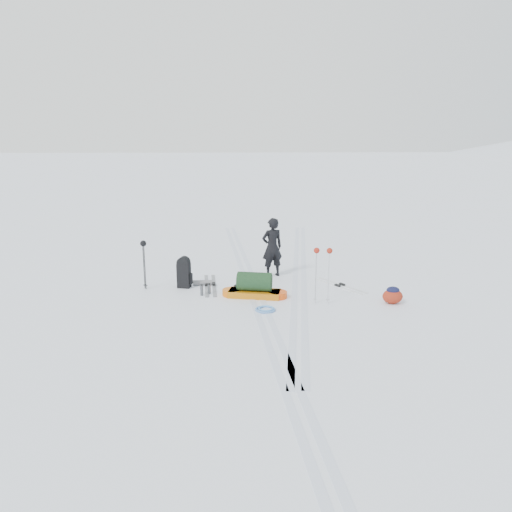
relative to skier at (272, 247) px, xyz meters
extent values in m
plane|color=white|center=(-0.56, -1.58, -0.83)|extent=(200.00, 200.00, 0.00)
cube|color=silver|center=(-0.68, -1.58, -0.82)|extent=(1.40, 17.97, 0.01)
cube|color=silver|center=(-0.44, -1.58, -0.82)|extent=(1.40, 17.97, 0.01)
cube|color=silver|center=(0.72, 0.42, -0.82)|extent=(2.09, 13.88, 0.01)
cube|color=silver|center=(0.96, 0.42, -0.82)|extent=(2.09, 13.88, 0.01)
imported|color=black|center=(0.00, 0.00, 0.00)|extent=(0.70, 0.57, 1.65)
cube|color=#C66D0B|center=(-0.58, -1.81, -0.75)|extent=(1.33, 0.77, 0.16)
cylinder|color=#EF4D0E|center=(-0.02, -1.93, -0.75)|extent=(0.54, 0.54, 0.16)
cylinder|color=orange|center=(-1.14, -1.70, -0.75)|extent=(0.54, 0.54, 0.16)
cylinder|color=black|center=(-0.58, -1.81, -0.44)|extent=(0.91, 0.62, 0.46)
cube|color=black|center=(-2.37, -0.96, -0.50)|extent=(0.37, 0.30, 0.65)
cylinder|color=black|center=(-2.37, -0.96, -0.16)|extent=(0.36, 0.29, 0.31)
cube|color=black|center=(-2.21, -0.98, -0.60)|extent=(0.11, 0.18, 0.28)
cylinder|color=slate|center=(-1.90, -0.79, -0.76)|extent=(0.51, 0.14, 0.14)
cylinder|color=black|center=(-3.38, -0.99, -0.24)|extent=(0.02, 0.02, 1.18)
cylinder|color=black|center=(-3.35, -1.06, -0.24)|extent=(0.02, 0.02, 1.18)
torus|color=black|center=(-3.38, -0.99, -0.73)|extent=(0.09, 0.09, 0.01)
torus|color=black|center=(-3.35, -1.06, -0.73)|extent=(0.09, 0.09, 0.01)
sphere|color=black|center=(-3.36, -1.03, 0.37)|extent=(0.16, 0.16, 0.16)
cylinder|color=#ADB0B4|center=(0.83, -2.39, -0.20)|extent=(0.02, 0.02, 1.26)
cylinder|color=silver|center=(1.12, -2.43, -0.20)|extent=(0.02, 0.02, 1.26)
torus|color=#B2B3B9|center=(0.83, -2.39, -0.73)|extent=(0.09, 0.09, 0.01)
torus|color=#9EA0A5|center=(1.12, -2.43, -0.73)|extent=(0.09, 0.09, 0.01)
sphere|color=maroon|center=(0.83, -2.39, 0.45)|extent=(0.14, 0.14, 0.14)
sphere|color=maroon|center=(1.12, -2.43, 0.45)|extent=(0.14, 0.14, 0.14)
cube|color=#92959A|center=(-1.60, -0.84, -0.82)|extent=(0.21, 1.95, 0.02)
cube|color=#95999E|center=(-1.80, -0.86, -0.82)|extent=(0.21, 1.95, 0.02)
cube|color=black|center=(-1.60, -0.84, -0.78)|extent=(0.09, 0.20, 0.05)
cube|color=black|center=(-1.80, -0.86, -0.78)|extent=(0.09, 0.20, 0.05)
cube|color=white|center=(1.63, -1.12, -0.82)|extent=(1.02, 1.48, 0.02)
cube|color=silver|center=(1.78, -1.02, -0.82)|extent=(1.02, 1.48, 0.02)
cube|color=black|center=(1.63, -1.12, -0.79)|extent=(0.15, 0.18, 0.05)
cube|color=black|center=(1.78, -1.02, -0.79)|extent=(0.15, 0.18, 0.05)
torus|color=#558BCE|center=(-0.38, -2.82, -0.80)|extent=(0.48, 0.48, 0.05)
torus|color=#60A7EA|center=(-0.36, -2.79, -0.79)|extent=(0.37, 0.37, 0.04)
ellipsoid|color=maroon|center=(2.65, -2.49, -0.66)|extent=(0.51, 0.40, 0.34)
ellipsoid|color=black|center=(2.65, -2.49, -0.50)|extent=(0.32, 0.27, 0.17)
cylinder|color=#505257|center=(-1.88, -1.66, -0.70)|extent=(0.08, 0.08, 0.26)
cylinder|color=#53565A|center=(-1.70, -1.53, -0.71)|extent=(0.08, 0.08, 0.24)
cylinder|color=black|center=(-1.88, -1.66, -0.55)|extent=(0.07, 0.07, 0.03)
cylinder|color=black|center=(-1.70, -1.53, -0.57)|extent=(0.07, 0.07, 0.03)
ellipsoid|color=black|center=(-0.93, -1.41, -0.72)|extent=(0.43, 0.37, 0.22)
camera|label=1|loc=(-1.14, -13.48, 3.06)|focal=35.00mm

